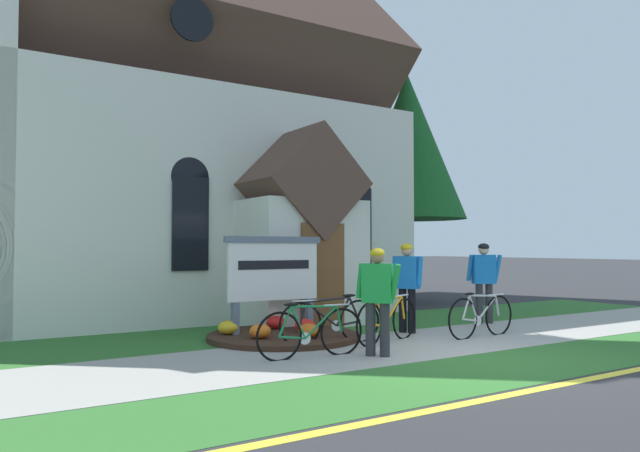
{
  "coord_description": "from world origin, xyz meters",
  "views": [
    {
      "loc": [
        -6.59,
        -6.07,
        1.62
      ],
      "look_at": [
        -0.06,
        4.18,
        2.06
      ],
      "focal_mm": 33.42,
      "sensor_mm": 36.0,
      "label": 1
    }
  ],
  "objects_px": {
    "bicycle_orange": "(387,320)",
    "cyclist_in_white_jersey": "(484,276)",
    "cyclist_in_green_jersey": "(407,280)",
    "church_sign": "(274,272)",
    "bicycle_yellow": "(311,332)",
    "roadside_conifer": "(407,146)",
    "bicycle_blue": "(481,316)",
    "bicycle_green": "(331,321)",
    "cyclist_in_yellow_jersey": "(377,294)"
  },
  "relations": [
    {
      "from": "bicycle_orange",
      "to": "cyclist_in_white_jersey",
      "type": "height_order",
      "value": "cyclist_in_white_jersey"
    },
    {
      "from": "bicycle_yellow",
      "to": "cyclist_in_green_jersey",
      "type": "distance_m",
      "value": 3.14
    },
    {
      "from": "bicycle_green",
      "to": "bicycle_yellow",
      "type": "distance_m",
      "value": 1.29
    },
    {
      "from": "bicycle_blue",
      "to": "bicycle_green",
      "type": "bearing_deg",
      "value": 162.68
    },
    {
      "from": "bicycle_blue",
      "to": "bicycle_yellow",
      "type": "xyz_separation_m",
      "value": [
        -3.63,
        -0.05,
        -0.01
      ]
    },
    {
      "from": "cyclist_in_green_jersey",
      "to": "cyclist_in_yellow_jersey",
      "type": "bearing_deg",
      "value": -140.71
    },
    {
      "from": "cyclist_in_white_jersey",
      "to": "bicycle_orange",
      "type": "bearing_deg",
      "value": -165.68
    },
    {
      "from": "bicycle_orange",
      "to": "bicycle_blue",
      "type": "height_order",
      "value": "bicycle_blue"
    },
    {
      "from": "cyclist_in_yellow_jersey",
      "to": "church_sign",
      "type": "bearing_deg",
      "value": 98.38
    },
    {
      "from": "church_sign",
      "to": "roadside_conifer",
      "type": "xyz_separation_m",
      "value": [
        6.83,
        4.18,
        3.52
      ]
    },
    {
      "from": "bicycle_green",
      "to": "cyclist_in_white_jersey",
      "type": "distance_m",
      "value": 4.29
    },
    {
      "from": "bicycle_green",
      "to": "cyclist_in_yellow_jersey",
      "type": "bearing_deg",
      "value": -92.53
    },
    {
      "from": "bicycle_orange",
      "to": "cyclist_in_white_jersey",
      "type": "relative_size",
      "value": 1.02
    },
    {
      "from": "church_sign",
      "to": "bicycle_orange",
      "type": "relative_size",
      "value": 1.09
    },
    {
      "from": "bicycle_green",
      "to": "cyclist_in_white_jersey",
      "type": "xyz_separation_m",
      "value": [
        4.22,
        0.47,
        0.62
      ]
    },
    {
      "from": "church_sign",
      "to": "cyclist_in_green_jersey",
      "type": "relative_size",
      "value": 1.12
    },
    {
      "from": "church_sign",
      "to": "cyclist_in_yellow_jersey",
      "type": "relative_size",
      "value": 1.18
    },
    {
      "from": "bicycle_green",
      "to": "bicycle_blue",
      "type": "distance_m",
      "value": 2.82
    },
    {
      "from": "church_sign",
      "to": "roadside_conifer",
      "type": "distance_m",
      "value": 8.75
    },
    {
      "from": "bicycle_yellow",
      "to": "cyclist_in_green_jersey",
      "type": "xyz_separation_m",
      "value": [
        2.85,
        1.16,
        0.62
      ]
    },
    {
      "from": "bicycle_orange",
      "to": "bicycle_blue",
      "type": "xyz_separation_m",
      "value": [
        1.79,
        -0.46,
        0.0
      ]
    },
    {
      "from": "bicycle_orange",
      "to": "cyclist_in_white_jersey",
      "type": "bearing_deg",
      "value": 14.32
    },
    {
      "from": "bicycle_blue",
      "to": "cyclist_in_white_jersey",
      "type": "bearing_deg",
      "value": 40.4
    },
    {
      "from": "bicycle_orange",
      "to": "cyclist_in_yellow_jersey",
      "type": "xyz_separation_m",
      "value": [
        -0.96,
        -0.96,
        0.55
      ]
    },
    {
      "from": "bicycle_blue",
      "to": "cyclist_in_yellow_jersey",
      "type": "xyz_separation_m",
      "value": [
        -2.75,
        -0.5,
        0.55
      ]
    },
    {
      "from": "bicycle_green",
      "to": "roadside_conifer",
      "type": "bearing_deg",
      "value": 40.22
    },
    {
      "from": "church_sign",
      "to": "bicycle_orange",
      "type": "bearing_deg",
      "value": -50.34
    },
    {
      "from": "cyclist_in_yellow_jersey",
      "to": "cyclist_in_green_jersey",
      "type": "bearing_deg",
      "value": 39.29
    },
    {
      "from": "bicycle_orange",
      "to": "bicycle_yellow",
      "type": "bearing_deg",
      "value": -164.71
    },
    {
      "from": "bicycle_green",
      "to": "bicycle_orange",
      "type": "relative_size",
      "value": 1.03
    },
    {
      "from": "bicycle_yellow",
      "to": "cyclist_in_yellow_jersey",
      "type": "height_order",
      "value": "cyclist_in_yellow_jersey"
    },
    {
      "from": "cyclist_in_white_jersey",
      "to": "cyclist_in_green_jersey",
      "type": "relative_size",
      "value": 1.01
    },
    {
      "from": "cyclist_in_white_jersey",
      "to": "roadside_conifer",
      "type": "xyz_separation_m",
      "value": [
        2.17,
        4.94,
        3.7
      ]
    },
    {
      "from": "bicycle_green",
      "to": "church_sign",
      "type": "bearing_deg",
      "value": 109.56
    },
    {
      "from": "cyclist_in_white_jersey",
      "to": "cyclist_in_yellow_jersey",
      "type": "relative_size",
      "value": 1.06
    },
    {
      "from": "cyclist_in_yellow_jersey",
      "to": "roadside_conifer",
      "type": "distance_m",
      "value": 10.07
    },
    {
      "from": "bicycle_green",
      "to": "bicycle_blue",
      "type": "bearing_deg",
      "value": -17.32
    },
    {
      "from": "bicycle_green",
      "to": "cyclist_in_white_jersey",
      "type": "height_order",
      "value": "cyclist_in_white_jersey"
    },
    {
      "from": "bicycle_yellow",
      "to": "roadside_conifer",
      "type": "bearing_deg",
      "value": 40.61
    },
    {
      "from": "church_sign",
      "to": "bicycle_orange",
      "type": "xyz_separation_m",
      "value": [
        1.34,
        -1.61,
        -0.8
      ]
    },
    {
      "from": "cyclist_in_white_jersey",
      "to": "cyclist_in_yellow_jersey",
      "type": "bearing_deg",
      "value": -157.13
    },
    {
      "from": "cyclist_in_white_jersey",
      "to": "bicycle_green",
      "type": "bearing_deg",
      "value": -173.67
    },
    {
      "from": "bicycle_orange",
      "to": "cyclist_in_white_jersey",
      "type": "xyz_separation_m",
      "value": [
        3.32,
        0.85,
        0.62
      ]
    },
    {
      "from": "bicycle_green",
      "to": "cyclist_in_green_jersey",
      "type": "height_order",
      "value": "cyclist_in_green_jersey"
    },
    {
      "from": "bicycle_blue",
      "to": "roadside_conifer",
      "type": "relative_size",
      "value": 0.25
    },
    {
      "from": "bicycle_blue",
      "to": "bicycle_yellow",
      "type": "distance_m",
      "value": 3.63
    },
    {
      "from": "bicycle_blue",
      "to": "cyclist_in_green_jersey",
      "type": "relative_size",
      "value": 1.02
    },
    {
      "from": "bicycle_blue",
      "to": "cyclist_in_white_jersey",
      "type": "height_order",
      "value": "cyclist_in_white_jersey"
    },
    {
      "from": "church_sign",
      "to": "bicycle_blue",
      "type": "height_order",
      "value": "church_sign"
    },
    {
      "from": "bicycle_yellow",
      "to": "bicycle_orange",
      "type": "bearing_deg",
      "value": 15.29
    }
  ]
}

